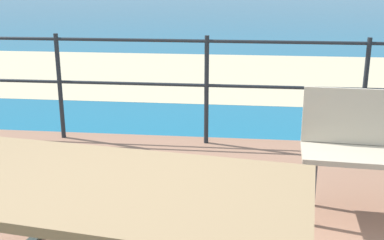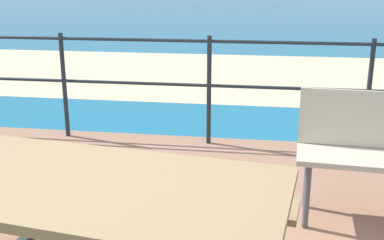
{
  "view_description": "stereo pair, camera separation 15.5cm",
  "coord_description": "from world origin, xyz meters",
  "views": [
    {
      "loc": [
        0.37,
        -2.01,
        1.61
      ],
      "look_at": [
        -0.07,
        1.82,
        0.47
      ],
      "focal_mm": 44.16,
      "sensor_mm": 36.0,
      "label": 1
    },
    {
      "loc": [
        0.53,
        -1.99,
        1.61
      ],
      "look_at": [
        -0.07,
        1.82,
        0.47
      ],
      "focal_mm": 44.16,
      "sensor_mm": 36.0,
      "label": 2
    }
  ],
  "objects": [
    {
      "name": "railing_fence",
      "position": [
        0.0,
        2.43,
        0.73
      ],
      "size": [
        5.94,
        0.04,
        1.06
      ],
      "color": "#1E2328",
      "rests_on": "patio_paving"
    },
    {
      "name": "picnic_table",
      "position": [
        -0.24,
        -0.31,
        0.65
      ],
      "size": [
        1.96,
        1.78,
        0.78
      ],
      "rotation": [
        0.0,
        0.0,
        -0.14
      ],
      "color": "#8C704C",
      "rests_on": "patio_paving"
    },
    {
      "name": "sea_water",
      "position": [
        0.0,
        40.0,
        0.01
      ],
      "size": [
        90.0,
        90.0,
        0.01
      ],
      "primitive_type": "cube",
      "color": "#196B8E",
      "rests_on": "ground"
    },
    {
      "name": "beach_strip",
      "position": [
        0.0,
        6.36,
        0.01
      ],
      "size": [
        54.01,
        4.61,
        0.01
      ],
      "primitive_type": "cube",
      "rotation": [
        0.0,
        0.0,
        0.0
      ],
      "color": "beige",
      "rests_on": "ground"
    }
  ]
}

